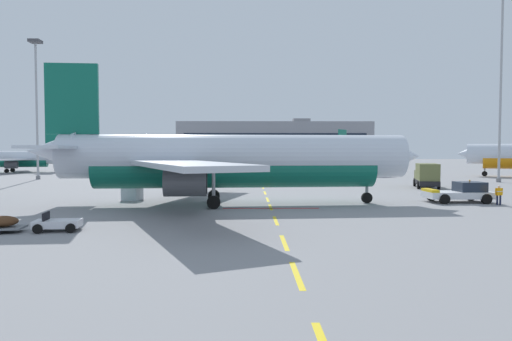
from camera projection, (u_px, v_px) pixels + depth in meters
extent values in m
plane|color=gray|center=(441.00, 189.00, 55.94)|extent=(400.00, 400.00, 0.00)
cube|color=yellow|center=(297.00, 275.00, 17.47)|extent=(0.24, 4.00, 0.01)
cube|color=yellow|center=(284.00, 242.00, 23.62)|extent=(0.24, 4.00, 0.01)
cube|color=yellow|center=(276.00, 221.00, 30.99)|extent=(0.24, 4.00, 0.01)
cube|color=yellow|center=(270.00, 207.00, 38.41)|extent=(0.24, 4.00, 0.01)
cube|color=yellow|center=(268.00, 200.00, 44.32)|extent=(0.24, 4.00, 0.01)
cube|color=yellow|center=(265.00, 193.00, 51.34)|extent=(0.24, 4.00, 0.01)
cube|color=yellow|center=(263.00, 187.00, 58.79)|extent=(0.24, 4.00, 0.01)
cube|color=yellow|center=(261.00, 183.00, 66.25)|extent=(0.24, 4.00, 0.01)
cube|color=yellow|center=(260.00, 180.00, 72.86)|extent=(0.24, 4.00, 0.01)
cube|color=yellow|center=(259.00, 178.00, 79.57)|extent=(0.24, 4.00, 0.01)
cube|color=yellow|center=(258.00, 176.00, 85.73)|extent=(0.24, 4.00, 0.01)
cube|color=yellow|center=(258.00, 174.00, 93.08)|extent=(0.24, 4.00, 0.01)
cube|color=yellow|center=(257.00, 172.00, 99.13)|extent=(0.24, 4.00, 0.01)
cube|color=#B21414|center=(271.00, 208.00, 37.60)|extent=(8.00, 0.40, 0.01)
cylinder|color=silver|center=(236.00, 156.00, 40.01)|extent=(30.30, 6.00, 3.80)
cylinder|color=#0F604C|center=(236.00, 168.00, 40.05)|extent=(24.69, 5.28, 3.50)
cone|color=silver|center=(401.00, 156.00, 41.36)|extent=(3.76, 3.97, 3.72)
cone|color=silver|center=(52.00, 151.00, 38.57)|extent=(4.43, 3.53, 3.23)
cube|color=#192333|center=(390.00, 149.00, 41.23)|extent=(1.80, 2.96, 0.60)
cube|color=#0F604C|center=(72.00, 99.00, 38.54)|extent=(4.41, 0.68, 6.00)
cube|color=silver|center=(76.00, 148.00, 41.84)|extent=(3.66, 6.62, 0.24)
cube|color=silver|center=(51.00, 147.00, 35.47)|extent=(3.66, 6.62, 0.24)
cube|color=#B7BCC6|center=(195.00, 160.00, 48.13)|extent=(9.06, 17.66, 0.36)
cube|color=#B7BCC6|center=(184.00, 165.00, 31.21)|extent=(11.18, 17.50, 0.36)
cylinder|color=#4C4F54|center=(193.00, 175.00, 45.19)|extent=(3.35, 2.33, 2.10)
cylinder|color=black|center=(209.00, 175.00, 45.34)|extent=(0.25, 1.79, 1.79)
cylinder|color=#4C4F54|center=(185.00, 183.00, 34.25)|extent=(3.35, 2.33, 2.10)
cylinder|color=black|center=(206.00, 182.00, 34.39)|extent=(0.25, 1.79, 1.79)
cylinder|color=gray|center=(367.00, 183.00, 41.18)|extent=(0.28, 0.28, 2.67)
cylinder|color=black|center=(367.00, 198.00, 41.24)|extent=(1.01, 0.35, 0.99)
cylinder|color=gray|center=(214.00, 182.00, 42.52)|extent=(0.28, 0.28, 2.61)
cylinder|color=black|center=(214.00, 195.00, 42.93)|extent=(1.12, 0.43, 1.10)
cylinder|color=black|center=(214.00, 196.00, 42.23)|extent=(1.12, 0.43, 1.10)
cylinder|color=gray|center=(214.00, 186.00, 37.35)|extent=(0.28, 0.28, 2.61)
cylinder|color=black|center=(214.00, 202.00, 37.75)|extent=(1.12, 0.43, 1.10)
cylinder|color=black|center=(214.00, 202.00, 37.06)|extent=(1.12, 0.43, 1.10)
cube|color=silver|center=(458.00, 195.00, 42.01)|extent=(6.06, 2.93, 0.60)
cube|color=#192333|center=(470.00, 187.00, 42.02)|extent=(2.45, 2.18, 0.90)
cube|color=yellow|center=(430.00, 190.00, 41.89)|extent=(0.75, 2.53, 0.24)
sphere|color=orange|center=(470.00, 181.00, 42.00)|extent=(0.16, 0.16, 0.16)
cylinder|color=black|center=(444.00, 199.00, 40.55)|extent=(0.91, 0.42, 0.90)
cylinder|color=black|center=(431.00, 196.00, 43.35)|extent=(0.91, 0.42, 0.90)
cylinder|color=black|center=(486.00, 199.00, 40.70)|extent=(0.91, 0.42, 0.90)
cylinder|color=black|center=(471.00, 196.00, 43.50)|extent=(0.91, 0.42, 0.90)
cylinder|color=silver|center=(2.00, 158.00, 99.12)|extent=(22.96, 7.08, 2.88)
cylinder|color=#0F604C|center=(2.00, 161.00, 99.16)|extent=(18.74, 6.06, 2.65)
cone|color=silver|center=(60.00, 156.00, 101.52)|extent=(3.58, 3.00, 2.45)
cube|color=#0F604C|center=(53.00, 141.00, 101.10)|extent=(3.33, 0.89, 4.55)
cube|color=silver|center=(54.00, 155.00, 98.98)|extent=(3.29, 5.22, 0.18)
cube|color=silver|center=(59.00, 155.00, 103.72)|extent=(3.29, 5.22, 0.18)
cube|color=#B7BCC6|center=(7.00, 160.00, 93.44)|extent=(5.52, 13.29, 0.27)
cube|color=#B7BCC6|center=(25.00, 159.00, 106.05)|extent=(9.60, 12.98, 0.27)
cylinder|color=#4C4F54|center=(11.00, 165.00, 95.74)|extent=(2.68, 2.02, 1.59)
cylinder|color=black|center=(5.00, 165.00, 95.49)|extent=(0.34, 1.35, 1.35)
cylinder|color=#4C4F54|center=(23.00, 164.00, 103.90)|extent=(2.68, 2.02, 1.59)
cylinder|color=black|center=(17.00, 164.00, 103.65)|extent=(0.34, 1.35, 1.35)
cylinder|color=gray|center=(7.00, 166.00, 97.58)|extent=(0.21, 0.21, 1.98)
cylinder|color=black|center=(6.00, 171.00, 97.37)|extent=(0.87, 0.42, 0.83)
cylinder|color=black|center=(7.00, 171.00, 97.88)|extent=(0.87, 0.42, 0.83)
cylinder|color=gray|center=(12.00, 166.00, 101.44)|extent=(0.21, 0.21, 1.98)
cylinder|color=black|center=(12.00, 170.00, 101.22)|extent=(0.87, 0.42, 0.83)
cylinder|color=black|center=(13.00, 170.00, 101.74)|extent=(0.87, 0.42, 0.83)
cylinder|color=silver|center=(317.00, 158.00, 90.84)|extent=(16.92, 19.83, 2.93)
cylinder|color=#0F604C|center=(317.00, 162.00, 90.88)|extent=(14.01, 16.34, 2.69)
cone|color=silver|center=(284.00, 159.00, 81.74)|extent=(3.93, 3.90, 2.87)
cone|color=silver|center=(345.00, 156.00, 100.35)|extent=(3.97, 4.08, 2.49)
cube|color=#192333|center=(287.00, 156.00, 82.35)|extent=(2.48, 2.34, 0.46)
cube|color=#0F604C|center=(342.00, 140.00, 99.14)|extent=(2.36, 2.80, 4.62)
cube|color=silver|center=(354.00, 155.00, 98.18)|extent=(5.38, 5.03, 0.18)
cube|color=silver|center=(333.00, 155.00, 101.23)|extent=(5.38, 5.03, 0.18)
cube|color=#B7BCC6|center=(354.00, 160.00, 89.21)|extent=(10.00, 13.10, 0.28)
cube|color=#B7BCC6|center=(298.00, 159.00, 97.31)|extent=(13.58, 7.93, 0.28)
cylinder|color=#4C4F54|center=(343.00, 165.00, 90.78)|extent=(2.81, 2.93, 1.62)
cylinder|color=black|center=(341.00, 166.00, 89.82)|extent=(1.12, 0.94, 1.38)
cylinder|color=#4C4F54|center=(307.00, 165.00, 96.02)|extent=(2.81, 2.93, 1.62)
cylinder|color=black|center=(304.00, 165.00, 95.06)|extent=(1.12, 0.94, 1.38)
cylinder|color=gray|center=(292.00, 169.00, 83.73)|extent=(0.22, 0.22, 2.05)
cylinder|color=black|center=(292.00, 174.00, 83.78)|extent=(0.65, 0.73, 0.76)
cylinder|color=gray|center=(330.00, 167.00, 90.90)|extent=(0.22, 0.22, 2.01)
cylinder|color=black|center=(331.00, 172.00, 90.78)|extent=(0.74, 0.83, 0.85)
cylinder|color=black|center=(328.00, 172.00, 91.11)|extent=(0.74, 0.83, 0.85)
cylinder|color=gray|center=(312.00, 167.00, 93.37)|extent=(0.22, 0.22, 2.01)
cylinder|color=black|center=(313.00, 172.00, 93.25)|extent=(0.74, 0.83, 0.85)
cylinder|color=black|center=(311.00, 172.00, 93.59)|extent=(0.74, 0.83, 0.85)
cone|color=silver|center=(467.00, 154.00, 85.57)|extent=(4.69, 4.79, 3.62)
cube|color=#192333|center=(473.00, 150.00, 85.09)|extent=(2.66, 3.18, 0.58)
cylinder|color=gray|center=(485.00, 167.00, 84.31)|extent=(0.27, 0.27, 2.59)
cylinder|color=black|center=(485.00, 174.00, 84.36)|extent=(0.98, 0.69, 0.96)
cube|color=black|center=(426.00, 182.00, 58.47)|extent=(4.06, 7.38, 0.60)
cube|color=#606638|center=(424.00, 175.00, 60.68)|extent=(2.82, 2.88, 1.10)
cube|color=#192333|center=(423.00, 173.00, 61.79)|extent=(1.87, 0.53, 0.64)
cube|color=#606638|center=(427.00, 172.00, 57.46)|extent=(3.51, 5.21, 2.10)
cylinder|color=black|center=(415.00, 183.00, 60.94)|extent=(0.51, 1.00, 0.96)
cylinder|color=black|center=(433.00, 183.00, 60.38)|extent=(0.51, 1.00, 0.96)
cylinder|color=black|center=(418.00, 185.00, 56.58)|extent=(0.51, 1.00, 0.96)
cylinder|color=black|center=(439.00, 185.00, 56.03)|extent=(0.51, 1.00, 0.96)
cube|color=silver|center=(58.00, 224.00, 26.92)|extent=(2.75, 1.70, 0.44)
cube|color=black|center=(46.00, 217.00, 26.82)|extent=(0.25, 1.13, 0.56)
cylinder|color=black|center=(77.00, 224.00, 27.75)|extent=(0.58, 0.25, 0.56)
cylinder|color=black|center=(71.00, 228.00, 26.36)|extent=(0.58, 0.25, 0.56)
cylinder|color=black|center=(45.00, 225.00, 27.50)|extent=(0.58, 0.25, 0.56)
cylinder|color=black|center=(38.00, 229.00, 26.12)|extent=(0.58, 0.25, 0.56)
cube|color=slate|center=(2.00, 228.00, 26.51)|extent=(2.56, 1.78, 0.12)
ellipsoid|color=#4C2D19|center=(2.00, 221.00, 26.49)|extent=(1.96, 1.41, 0.64)
cylinder|color=black|center=(7.00, 227.00, 27.18)|extent=(0.45, 0.19, 0.44)
cylinder|color=#191E38|center=(500.00, 200.00, 39.80)|extent=(0.16, 0.16, 0.86)
cylinder|color=#191E38|center=(497.00, 200.00, 39.92)|extent=(0.16, 0.16, 0.86)
cube|color=orange|center=(499.00, 192.00, 39.83)|extent=(0.53, 0.30, 0.64)
cube|color=silver|center=(499.00, 191.00, 39.83)|extent=(0.54, 0.31, 0.06)
sphere|color=beige|center=(499.00, 187.00, 39.81)|extent=(0.23, 0.23, 0.23)
cylinder|color=orange|center=(502.00, 191.00, 39.84)|extent=(0.09, 0.09, 0.58)
cylinder|color=orange|center=(496.00, 191.00, 39.81)|extent=(0.09, 0.09, 0.58)
cube|color=#B7BCC6|center=(132.00, 192.00, 43.84)|extent=(1.90, 1.87, 1.60)
cube|color=silver|center=(132.00, 192.00, 43.84)|extent=(1.59, 0.39, 1.36)
cylinder|color=slate|center=(38.00, 177.00, 75.62)|extent=(0.70, 0.70, 0.60)
cylinder|color=#9EA0A5|center=(37.00, 111.00, 75.14)|extent=(0.36, 0.36, 22.58)
cube|color=#3F3F44|center=(35.00, 41.00, 74.63)|extent=(1.80, 1.80, 0.50)
cylinder|color=slate|center=(499.00, 180.00, 68.80)|extent=(0.70, 0.70, 0.60)
cylinder|color=#9EA0A5|center=(501.00, 87.00, 68.17)|extent=(0.36, 0.36, 28.89)
cube|color=gray|center=(274.00, 144.00, 162.15)|extent=(66.15, 23.28, 14.55)
cube|color=#192333|center=(275.00, 141.00, 150.43)|extent=(60.86, 0.12, 5.24)
cube|color=gray|center=(301.00, 121.00, 161.96)|extent=(6.00, 5.00, 1.60)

